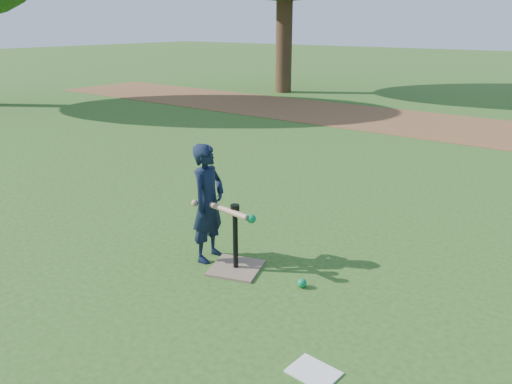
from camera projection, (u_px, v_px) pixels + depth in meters
The scene contains 7 objects.
ground at pixel (214, 251), 4.82m from camera, with size 80.00×80.00×0.00m, color #285116.
dirt_strip at pixel (452, 127), 10.48m from camera, with size 24.00×3.00×0.01m, color brown.
child at pixel (208, 203), 4.51m from camera, with size 0.40×0.26×1.10m, color black.
wiffle_ball_ground at pixel (302, 283), 4.15m from camera, with size 0.08×0.08×0.08m, color #0B8043.
clipboard at pixel (314, 372), 3.15m from camera, with size 0.30×0.23×0.01m, color white.
batting_tee at pixel (236, 258), 4.44m from camera, with size 0.55×0.55×0.61m.
swing_action at pixel (226, 210), 4.33m from camera, with size 0.69×0.14×0.09m.
Camera 1 is at (2.97, -3.25, 2.10)m, focal length 35.00 mm.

